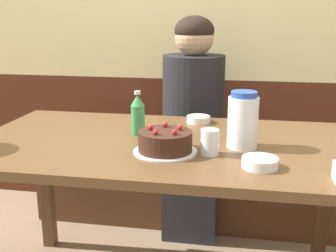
% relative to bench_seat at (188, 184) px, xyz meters
% --- Properties ---
extents(back_wall, '(4.80, 0.04, 2.50)m').
position_rel_bench_seat_xyz_m(back_wall, '(0.00, 0.22, 1.02)').
color(back_wall, '#4C2314').
rests_on(back_wall, ground_plane).
extents(bench_seat, '(1.85, 0.38, 0.47)m').
position_rel_bench_seat_xyz_m(bench_seat, '(0.00, 0.00, 0.00)').
color(bench_seat, '#56331E').
rests_on(bench_seat, ground_plane).
extents(dining_table, '(1.53, 0.86, 0.76)m').
position_rel_bench_seat_xyz_m(dining_table, '(0.00, -0.83, 0.44)').
color(dining_table, brown).
rests_on(dining_table, ground_plane).
extents(birthday_cake, '(0.24, 0.24, 0.10)m').
position_rel_bench_seat_xyz_m(birthday_cake, '(0.04, -0.97, 0.57)').
color(birthday_cake, white).
rests_on(birthday_cake, dining_table).
extents(water_pitcher, '(0.12, 0.12, 0.22)m').
position_rel_bench_seat_xyz_m(water_pitcher, '(0.32, -0.86, 0.64)').
color(water_pitcher, white).
rests_on(water_pitcher, dining_table).
extents(soju_bottle, '(0.06, 0.06, 0.19)m').
position_rel_bench_seat_xyz_m(soju_bottle, '(-0.12, -0.75, 0.62)').
color(soju_bottle, '#388E4C').
rests_on(soju_bottle, dining_table).
extents(bowl_soup_white, '(0.12, 0.12, 0.03)m').
position_rel_bench_seat_xyz_m(bowl_soup_white, '(0.38, -1.07, 0.55)').
color(bowl_soup_white, white).
rests_on(bowl_soup_white, dining_table).
extents(bowl_rice_small, '(0.11, 0.11, 0.03)m').
position_rel_bench_seat_xyz_m(bowl_rice_small, '(0.11, -0.51, 0.55)').
color(bowl_rice_small, white).
rests_on(bowl_rice_small, dining_table).
extents(glass_water_tall, '(0.07, 0.07, 0.09)m').
position_rel_bench_seat_xyz_m(glass_water_tall, '(0.20, -0.97, 0.58)').
color(glass_water_tall, silver).
rests_on(glass_water_tall, dining_table).
extents(person_pale_blue_shirt, '(0.34, 0.34, 1.25)m').
position_rel_bench_seat_xyz_m(person_pale_blue_shirt, '(0.04, -0.14, 0.38)').
color(person_pale_blue_shirt, '#33333D').
rests_on(person_pale_blue_shirt, ground_plane).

